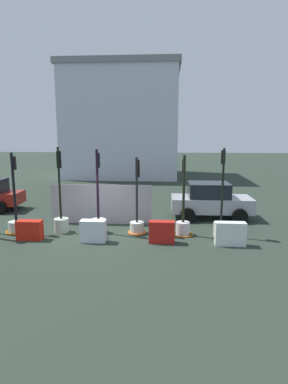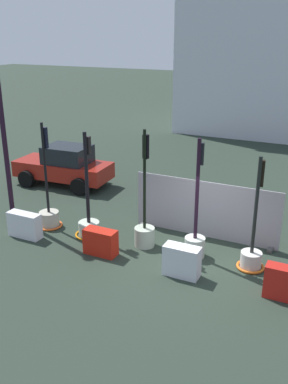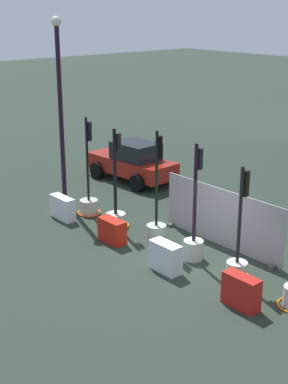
{
  "view_description": "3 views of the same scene",
  "coord_description": "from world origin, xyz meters",
  "px_view_note": "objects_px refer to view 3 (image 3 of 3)",
  "views": [
    {
      "loc": [
        2.91,
        -12.59,
        4.19
      ],
      "look_at": [
        1.93,
        0.57,
        1.77
      ],
      "focal_mm": 29.72,
      "sensor_mm": 36.0,
      "label": 1
    },
    {
      "loc": [
        3.6,
        -10.51,
        6.25
      ],
      "look_at": [
        -1.53,
        0.07,
        1.87
      ],
      "focal_mm": 40.53,
      "sensor_mm": 36.0,
      "label": 2
    },
    {
      "loc": [
        10.43,
        -10.58,
        7.25
      ],
      "look_at": [
        -1.71,
        -0.13,
        1.79
      ],
      "focal_mm": 51.6,
      "sensor_mm": 36.0,
      "label": 3
    }
  ],
  "objects_px": {
    "construction_barrier_0": "(62,208)",
    "street_lamp_post": "(60,100)",
    "car_red_compact": "(133,162)",
    "construction_barrier_2": "(165,257)",
    "traffic_light_2": "(156,224)",
    "traffic_light_4": "(238,259)",
    "traffic_light_1": "(116,211)",
    "traffic_light_0": "(89,201)",
    "traffic_light_3": "(194,237)",
    "construction_barrier_3": "(241,291)",
    "construction_barrier_1": "(112,231)"
  },
  "relations": [
    {
      "from": "car_red_compact",
      "to": "street_lamp_post",
      "type": "height_order",
      "value": "street_lamp_post"
    },
    {
      "from": "traffic_light_0",
      "to": "traffic_light_2",
      "type": "xyz_separation_m",
      "value": [
        3.53,
        0.13,
        0.15
      ]
    },
    {
      "from": "traffic_light_1",
      "to": "street_lamp_post",
      "type": "height_order",
      "value": "street_lamp_post"
    },
    {
      "from": "construction_barrier_2",
      "to": "street_lamp_post",
      "type": "xyz_separation_m",
      "value": [
        -6.83,
        1.04,
        3.53
      ]
    },
    {
      "from": "traffic_light_0",
      "to": "street_lamp_post",
      "type": "height_order",
      "value": "street_lamp_post"
    },
    {
      "from": "traffic_light_1",
      "to": "traffic_light_4",
      "type": "relative_size",
      "value": 1.05
    },
    {
      "from": "traffic_light_4",
      "to": "construction_barrier_1",
      "type": "relative_size",
      "value": 3.27
    },
    {
      "from": "traffic_light_2",
      "to": "street_lamp_post",
      "type": "height_order",
      "value": "street_lamp_post"
    },
    {
      "from": "traffic_light_2",
      "to": "street_lamp_post",
      "type": "xyz_separation_m",
      "value": [
        -5.16,
        -0.12,
        3.33
      ]
    },
    {
      "from": "traffic_light_3",
      "to": "construction_barrier_2",
      "type": "relative_size",
      "value": 3.61
    },
    {
      "from": "traffic_light_0",
      "to": "traffic_light_3",
      "type": "xyz_separation_m",
      "value": [
        5.15,
        0.17,
        0.21
      ]
    },
    {
      "from": "traffic_light_4",
      "to": "construction_barrier_3",
      "type": "relative_size",
      "value": 3.25
    },
    {
      "from": "traffic_light_2",
      "to": "construction_barrier_2",
      "type": "distance_m",
      "value": 2.04
    },
    {
      "from": "traffic_light_2",
      "to": "traffic_light_3",
      "type": "bearing_deg",
      "value": 1.32
    },
    {
      "from": "traffic_light_4",
      "to": "construction_barrier_1",
      "type": "distance_m",
      "value": 4.37
    },
    {
      "from": "construction_barrier_3",
      "to": "construction_barrier_2",
      "type": "bearing_deg",
      "value": -177.88
    },
    {
      "from": "traffic_light_4",
      "to": "street_lamp_post",
      "type": "xyz_separation_m",
      "value": [
        -8.43,
        -0.2,
        3.39
      ]
    },
    {
      "from": "traffic_light_4",
      "to": "construction_barrier_1",
      "type": "bearing_deg",
      "value": -164.83
    },
    {
      "from": "construction_barrier_0",
      "to": "street_lamp_post",
      "type": "height_order",
      "value": "street_lamp_post"
    },
    {
      "from": "construction_barrier_3",
      "to": "car_red_compact",
      "type": "distance_m",
      "value": 10.96
    },
    {
      "from": "traffic_light_2",
      "to": "street_lamp_post",
      "type": "distance_m",
      "value": 6.14
    },
    {
      "from": "traffic_light_2",
      "to": "construction_barrier_3",
      "type": "relative_size",
      "value": 3.67
    },
    {
      "from": "traffic_light_3",
      "to": "street_lamp_post",
      "type": "xyz_separation_m",
      "value": [
        -6.78,
        -0.15,
        3.27
      ]
    },
    {
      "from": "traffic_light_4",
      "to": "construction_barrier_3",
      "type": "distance_m",
      "value": 1.57
    },
    {
      "from": "traffic_light_0",
      "to": "construction_barrier_3",
      "type": "distance_m",
      "value": 7.93
    },
    {
      "from": "traffic_light_0",
      "to": "construction_barrier_0",
      "type": "bearing_deg",
      "value": -101.49
    },
    {
      "from": "traffic_light_0",
      "to": "street_lamp_post",
      "type": "relative_size",
      "value": 0.52
    },
    {
      "from": "traffic_light_1",
      "to": "construction_barrier_0",
      "type": "distance_m",
      "value": 2.06
    },
    {
      "from": "traffic_light_3",
      "to": "construction_barrier_2",
      "type": "distance_m",
      "value": 1.22
    },
    {
      "from": "traffic_light_0",
      "to": "construction_barrier_3",
      "type": "height_order",
      "value": "traffic_light_0"
    },
    {
      "from": "traffic_light_0",
      "to": "street_lamp_post",
      "type": "distance_m",
      "value": 3.84
    },
    {
      "from": "construction_barrier_3",
      "to": "street_lamp_post",
      "type": "height_order",
      "value": "street_lamp_post"
    },
    {
      "from": "car_red_compact",
      "to": "construction_barrier_2",
      "type": "bearing_deg",
      "value": -33.45
    },
    {
      "from": "construction_barrier_3",
      "to": "construction_barrier_1",
      "type": "bearing_deg",
      "value": -179.9
    },
    {
      "from": "traffic_light_1",
      "to": "construction_barrier_2",
      "type": "relative_size",
      "value": 3.47
    },
    {
      "from": "traffic_light_1",
      "to": "street_lamp_post",
      "type": "distance_m",
      "value": 4.7
    },
    {
      "from": "traffic_light_0",
      "to": "construction_barrier_2",
      "type": "height_order",
      "value": "traffic_light_0"
    },
    {
      "from": "construction_barrier_1",
      "to": "construction_barrier_3",
      "type": "distance_m",
      "value": 5.29
    },
    {
      "from": "traffic_light_0",
      "to": "construction_barrier_3",
      "type": "bearing_deg",
      "value": -6.66
    },
    {
      "from": "traffic_light_0",
      "to": "construction_barrier_2",
      "type": "distance_m",
      "value": 5.29
    },
    {
      "from": "traffic_light_0",
      "to": "traffic_light_2",
      "type": "height_order",
      "value": "traffic_light_2"
    },
    {
      "from": "construction_barrier_2",
      "to": "street_lamp_post",
      "type": "bearing_deg",
      "value": 171.37
    },
    {
      "from": "construction_barrier_0",
      "to": "construction_barrier_1",
      "type": "distance_m",
      "value": 2.79
    },
    {
      "from": "construction_barrier_0",
      "to": "construction_barrier_2",
      "type": "distance_m",
      "value": 5.4
    },
    {
      "from": "traffic_light_4",
      "to": "car_red_compact",
      "type": "distance_m",
      "value": 9.51
    },
    {
      "from": "construction_barrier_0",
      "to": "car_red_compact",
      "type": "xyz_separation_m",
      "value": [
        -1.82,
        4.75,
        0.44
      ]
    },
    {
      "from": "traffic_light_4",
      "to": "traffic_light_3",
      "type": "bearing_deg",
      "value": -178.53
    },
    {
      "from": "traffic_light_2",
      "to": "traffic_light_4",
      "type": "height_order",
      "value": "traffic_light_2"
    },
    {
      "from": "construction_barrier_0",
      "to": "traffic_light_0",
      "type": "bearing_deg",
      "value": 78.51
    },
    {
      "from": "traffic_light_3",
      "to": "construction_barrier_0",
      "type": "bearing_deg",
      "value": -167.65
    }
  ]
}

